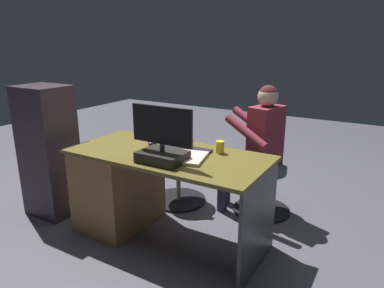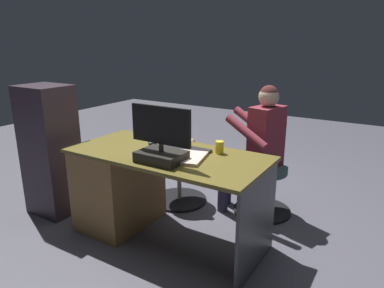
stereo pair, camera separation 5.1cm
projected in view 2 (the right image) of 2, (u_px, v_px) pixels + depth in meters
ground_plane at (191, 220)px, 3.22m from camera, size 10.00×10.00×0.00m
desk at (129, 183)px, 3.03m from camera, size 1.57×0.74×0.75m
monitor at (161, 145)px, 2.49m from camera, size 0.49×0.24×0.40m
keyboard at (185, 149)px, 2.79m from camera, size 0.42×0.14×0.02m
computer_mouse at (153, 143)px, 2.93m from camera, size 0.06×0.10×0.04m
cup at (219, 147)px, 2.70m from camera, size 0.06×0.06×0.10m
tv_remote at (148, 150)px, 2.77m from camera, size 0.08×0.16×0.02m
notebook_binder at (188, 158)px, 2.57m from camera, size 0.29×0.34×0.02m
office_chair_teddy at (179, 177)px, 3.55m from camera, size 0.55×0.55×0.46m
teddy_bear at (180, 142)px, 3.45m from camera, size 0.25×0.25×0.36m
visitor_chair at (263, 186)px, 3.32m from camera, size 0.54×0.54×0.46m
person at (257, 140)px, 3.21m from camera, size 0.57×0.57×1.21m
equipment_rack at (50, 151)px, 3.25m from camera, size 0.44×0.36×1.21m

